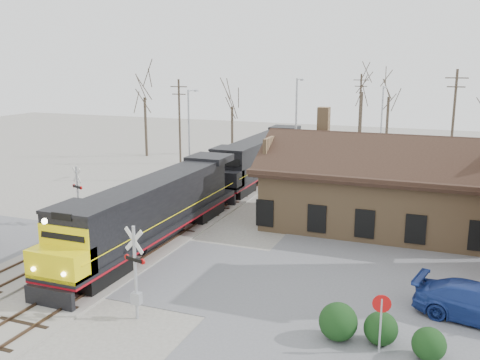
{
  "coord_description": "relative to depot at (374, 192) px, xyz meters",
  "views": [
    {
      "loc": [
        16.32,
        -24.2,
        11.08
      ],
      "look_at": [
        3.34,
        9.0,
        3.15
      ],
      "focal_mm": 40.0,
      "sensor_mm": 36.0,
      "label": 1
    }
  ],
  "objects": [
    {
      "name": "track_siding",
      "position": [
        -16.49,
        3.0,
        -2.34
      ],
      "size": [
        3.4,
        90.0,
        0.24
      ],
      "color": "#A9A499",
      "rests_on": "ground"
    },
    {
      "name": "utility_pole_c",
      "position": [
        4.72,
        16.88,
        3.03
      ],
      "size": [
        2.0,
        0.24,
        10.41
      ],
      "color": "#382D23",
      "rests_on": "ground"
    },
    {
      "name": "parking_lot",
      "position": [
        6.01,
        -8.0,
        -2.39
      ],
      "size": [
        22.0,
        26.0,
        0.03
      ],
      "primitive_type": "cube",
      "color": "#5D5D62",
      "rests_on": "ground"
    },
    {
      "name": "utility_pole_b",
      "position": [
        -6.65,
        35.1,
        2.57
      ],
      "size": [
        2.0,
        0.24,
        9.51
      ],
      "color": "#382D23",
      "rests_on": "ground"
    },
    {
      "name": "track_main",
      "position": [
        -11.99,
        3.0,
        -2.34
      ],
      "size": [
        3.4,
        90.0,
        0.24
      ],
      "color": "#A9A499",
      "rests_on": "ground"
    },
    {
      "name": "tree_a",
      "position": [
        -29.07,
        18.52,
        5.68
      ],
      "size": [
        4.64,
        4.64,
        11.36
      ],
      "color": "#382D23",
      "rests_on": "ground"
    },
    {
      "name": "hedge_a",
      "position": [
        0.81,
        -16.27,
        -1.62
      ],
      "size": [
        1.57,
        1.57,
        1.57
      ],
      "primitive_type": "sphere",
      "color": "black",
      "rests_on": "ground"
    },
    {
      "name": "crossbuck_far",
      "position": [
        -19.08,
        -7.03,
        -0.49
      ],
      "size": [
        1.11,
        0.51,
        4.09
      ],
      "rotation": [
        0.0,
        0.0,
        2.76
      ],
      "color": "#A5A8AD",
      "rests_on": "ground"
    },
    {
      "name": "streetlight_b",
      "position": [
        -8.0,
        8.88,
        2.97
      ],
      "size": [
        0.25,
        2.04,
        9.68
      ],
      "color": "#A5A8AD",
      "rests_on": "ground"
    },
    {
      "name": "hedge_b",
      "position": [
        2.47,
        -16.02,
        -1.73
      ],
      "size": [
        1.36,
        1.36,
        1.36
      ],
      "primitive_type": "sphere",
      "color": "black",
      "rests_on": "ground"
    },
    {
      "name": "hedge_c",
      "position": [
        4.31,
        -16.53,
        -1.76
      ],
      "size": [
        1.29,
        1.29,
        1.29
      ],
      "primitive_type": "sphere",
      "color": "black",
      "rests_on": "ground"
    },
    {
      "name": "ground",
      "position": [
        -11.99,
        -12.0,
        -2.41
      ],
      "size": [
        140.0,
        140.0,
        0.0
      ],
      "primitive_type": "plane",
      "color": "#A9A499",
      "rests_on": "ground"
    },
    {
      "name": "do_not_enter_sign",
      "position": [
        2.51,
        -16.71,
        -0.74
      ],
      "size": [
        0.72,
        0.16,
        2.43
      ],
      "rotation": [
        0.0,
        0.0,
        0.16
      ],
      "color": "#A5A8AD",
      "rests_on": "ground"
    },
    {
      "name": "tree_d",
      "position": [
        -2.34,
        28.12,
        5.82
      ],
      "size": [
        4.71,
        4.71,
        11.55
      ],
      "color": "#382D23",
      "rests_on": "ground"
    },
    {
      "name": "locomotive_lead",
      "position": [
        -11.99,
        -9.36,
        -0.17
      ],
      "size": [
        2.86,
        19.16,
        4.25
      ],
      "color": "black",
      "rests_on": "ground"
    },
    {
      "name": "utility_pole_a",
      "position": [
        -23.04,
        15.67,
        2.42
      ],
      "size": [
        2.0,
        0.24,
        9.21
      ],
      "color": "#382D23",
      "rests_on": "ground"
    },
    {
      "name": "tree_c",
      "position": [
        -6.27,
        33.84,
        6.03
      ],
      "size": [
        4.83,
        4.83,
        11.85
      ],
      "color": "#382D23",
      "rests_on": "ground"
    },
    {
      "name": "tree_b",
      "position": [
        -20.23,
        23.99,
        4.25
      ],
      "size": [
        3.82,
        3.82,
        9.35
      ],
      "color": "#382D23",
      "rests_on": "ground"
    },
    {
      "name": "road",
      "position": [
        -11.99,
        -12.0,
        -2.39
      ],
      "size": [
        60.0,
        9.0,
        0.03
      ],
      "primitive_type": "cube",
      "color": "#5D5D62",
      "rests_on": "ground"
    },
    {
      "name": "depot",
      "position": [
        0.0,
        0.0,
        0.0
      ],
      "size": [
        15.2,
        9.31,
        7.9
      ],
      "color": "#93714C",
      "rests_on": "ground"
    },
    {
      "name": "locomotive_trailing",
      "position": [
        -11.99,
        10.08,
        -0.17
      ],
      "size": [
        2.86,
        19.16,
        4.02
      ],
      "color": "black",
      "rests_on": "ground"
    },
    {
      "name": "streetlight_c",
      "position": [
        -2.5,
        23.93,
        2.36
      ],
      "size": [
        0.25,
        2.04,
        8.47
      ],
      "color": "#A5A8AD",
      "rests_on": "ground"
    },
    {
      "name": "streetlight_a",
      "position": [
        -18.26,
        8.58,
        2.39
      ],
      "size": [
        0.25,
        2.04,
        8.53
      ],
      "color": "#A5A8AD",
      "rests_on": "ground"
    },
    {
      "name": "crossbuck_near",
      "position": [
        -7.78,
        -17.67,
        -0.42
      ],
      "size": [
        1.19,
        0.38,
        4.25
      ],
      "rotation": [
        0.0,
        0.0,
        -0.25
      ],
      "color": "#A5A8AD",
      "rests_on": "ground"
    }
  ]
}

